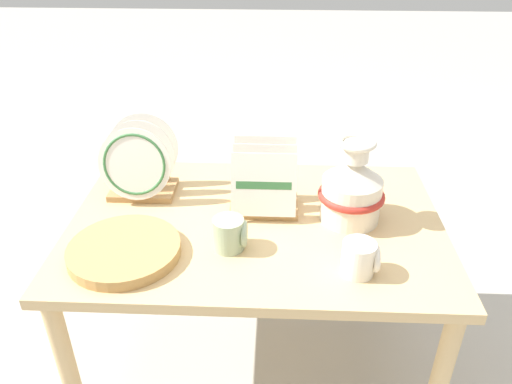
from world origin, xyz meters
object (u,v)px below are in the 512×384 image
at_px(dish_rack_square_plates, 264,189).
at_px(ceramic_vase, 352,188).
at_px(dish_rack_round_plates, 140,168).
at_px(mug_cream_glaze, 360,258).
at_px(wicker_charger_stack, 124,250).
at_px(mug_sage_glaze, 230,234).

bearing_deg(dish_rack_square_plates, ceramic_vase, -10.13).
height_order(dish_rack_round_plates, mug_cream_glaze, dish_rack_round_plates).
relative_size(dish_rack_round_plates, wicker_charger_stack, 0.81).
xyz_separation_m(dish_rack_round_plates, dish_rack_square_plates, (0.44, -0.08, -0.03)).
bearing_deg(mug_sage_glaze, dish_rack_round_plates, 138.55).
bearing_deg(wicker_charger_stack, dish_rack_square_plates, 34.45).
bearing_deg(ceramic_vase, dish_rack_square_plates, 169.87).
relative_size(wicker_charger_stack, mug_sage_glaze, 3.22).
bearing_deg(dish_rack_round_plates, mug_cream_glaze, -29.38).
height_order(wicker_charger_stack, mug_sage_glaze, mug_sage_glaze).
xyz_separation_m(dish_rack_square_plates, mug_sage_glaze, (-0.09, -0.23, -0.02)).
bearing_deg(ceramic_vase, dish_rack_round_plates, 170.06).
bearing_deg(mug_sage_glaze, wicker_charger_stack, -170.52).
bearing_deg(wicker_charger_stack, mug_sage_glaze, 9.48).
distance_m(ceramic_vase, mug_sage_glaze, 0.42).
distance_m(dish_rack_square_plates, mug_cream_glaze, 0.43).
relative_size(dish_rack_round_plates, mug_sage_glaze, 2.60).
height_order(ceramic_vase, wicker_charger_stack, ceramic_vase).
bearing_deg(mug_cream_glaze, dish_rack_square_plates, 130.41).
bearing_deg(dish_rack_round_plates, dish_rack_square_plates, -9.81).
xyz_separation_m(dish_rack_square_plates, wicker_charger_stack, (-0.41, -0.28, -0.06)).
xyz_separation_m(wicker_charger_stack, mug_sage_glaze, (0.31, 0.05, 0.03)).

